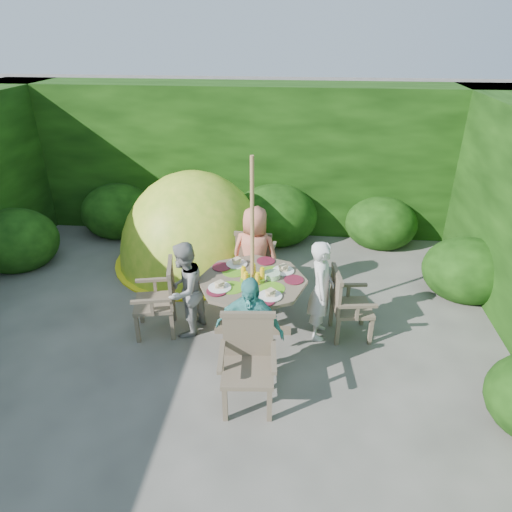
# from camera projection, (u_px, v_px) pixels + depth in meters

# --- Properties ---
(ground) EXTENTS (60.00, 60.00, 0.00)m
(ground) POSITION_uv_depth(u_px,v_px,m) (203.00, 360.00, 5.15)
(ground) COLOR #4C4944
(ground) RESTS_ON ground
(hedge_enclosure) EXTENTS (9.00, 9.00, 2.50)m
(hedge_enclosure) POSITION_uv_depth(u_px,v_px,m) (219.00, 213.00, 5.76)
(hedge_enclosure) COLOR black
(hedge_enclosure) RESTS_ON ground
(patio_table) EXTENTS (1.37, 1.37, 0.90)m
(patio_table) POSITION_uv_depth(u_px,v_px,m) (253.00, 288.00, 5.32)
(patio_table) COLOR #493E30
(patio_table) RESTS_ON ground
(parasol_pole) EXTENTS (0.05, 0.05, 2.20)m
(parasol_pole) POSITION_uv_depth(u_px,v_px,m) (252.00, 252.00, 5.11)
(parasol_pole) COLOR olive
(parasol_pole) RESTS_ON ground
(garden_chair_right) EXTENTS (0.52, 0.56, 0.84)m
(garden_chair_right) POSITION_uv_depth(u_px,v_px,m) (346.00, 303.00, 5.37)
(garden_chair_right) COLOR #493E30
(garden_chair_right) RESTS_ON ground
(garden_chair_left) EXTENTS (0.57, 0.62, 0.88)m
(garden_chair_left) POSITION_uv_depth(u_px,v_px,m) (160.00, 298.00, 5.44)
(garden_chair_left) COLOR #493E30
(garden_chair_left) RESTS_ON ground
(garden_chair_back) EXTENTS (0.56, 0.50, 0.87)m
(garden_chair_back) POSITION_uv_depth(u_px,v_px,m) (255.00, 257.00, 6.38)
(garden_chair_back) COLOR #493E30
(garden_chair_back) RESTS_ON ground
(garden_chair_front) EXTENTS (0.58, 0.53, 0.90)m
(garden_chair_front) POSITION_uv_depth(u_px,v_px,m) (248.00, 360.00, 4.41)
(garden_chair_front) COLOR #493E30
(garden_chair_front) RESTS_ON ground
(child_right) EXTENTS (0.32, 0.47, 1.24)m
(child_right) POSITION_uv_depth(u_px,v_px,m) (321.00, 290.00, 5.30)
(child_right) COLOR silver
(child_right) RESTS_ON ground
(child_left) EXTENTS (0.59, 0.68, 1.19)m
(child_left) POSITION_uv_depth(u_px,v_px,m) (185.00, 290.00, 5.36)
(child_left) COLOR gray
(child_left) RESTS_ON ground
(child_back) EXTENTS (0.72, 0.54, 1.32)m
(child_back) POSITION_uv_depth(u_px,v_px,m) (255.00, 255.00, 6.02)
(child_back) COLOR #D57358
(child_back) RESTS_ON ground
(child_front) EXTENTS (0.76, 0.42, 1.23)m
(child_front) POSITION_uv_depth(u_px,v_px,m) (249.00, 331.00, 4.62)
(child_front) COLOR teal
(child_front) RESTS_ON ground
(dome_tent) EXTENTS (2.93, 2.93, 2.87)m
(dome_tent) POSITION_uv_depth(u_px,v_px,m) (195.00, 260.00, 7.32)
(dome_tent) COLOR #88B723
(dome_tent) RESTS_ON ground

